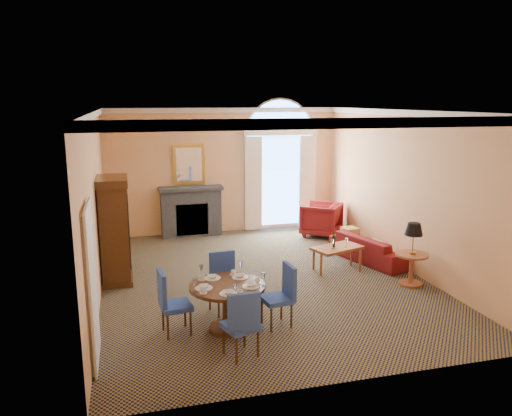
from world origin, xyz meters
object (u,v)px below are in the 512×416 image
object	(u,v)px
armoire	(115,231)
dining_table	(227,296)
sofa	(371,248)
coffee_table	(337,249)
armchair	(321,219)
side_table	(413,247)

from	to	relation	value
armoire	dining_table	distance (m)	3.14
sofa	coffee_table	xyz separation A→B (m)	(-0.97, -0.41, 0.18)
armoire	sofa	world-z (taller)	armoire
dining_table	armchair	size ratio (longest dim) A/B	1.23
dining_table	side_table	world-z (taller)	side_table
armchair	armoire	bearing A→B (deg)	-30.17
sofa	coffee_table	size ratio (longest dim) A/B	1.71
armchair	side_table	size ratio (longest dim) A/B	0.79
coffee_table	armoire	bearing A→B (deg)	153.69
armoire	sofa	distance (m)	5.32
armchair	dining_table	bearing A→B (deg)	2.06
dining_table	coffee_table	size ratio (longest dim) A/B	1.02
armoire	sofa	size ratio (longest dim) A/B	1.04
sofa	armoire	bearing A→B (deg)	71.02
sofa	armchair	world-z (taller)	armchair
armchair	side_table	xyz separation A→B (m)	(0.31, -3.68, 0.31)
armchair	coffee_table	bearing A→B (deg)	22.77
side_table	armoire	bearing A→B (deg)	162.47
dining_table	side_table	distance (m)	3.83
armoire	side_table	xyz separation A→B (m)	(5.32, -1.68, -0.23)
sofa	side_table	world-z (taller)	side_table
armoire	coffee_table	world-z (taller)	armoire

